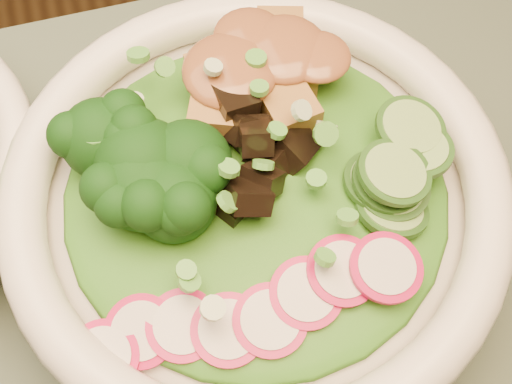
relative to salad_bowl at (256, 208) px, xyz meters
name	(u,v)px	position (x,y,z in m)	size (l,w,h in m)	color
salad_bowl	(256,208)	(0.00, 0.00, 0.00)	(0.31, 0.31, 0.08)	white
lettuce_bed	(256,191)	(0.00, 0.00, 0.02)	(0.23, 0.23, 0.03)	#215912
broccoli_florets	(132,183)	(-0.07, 0.01, 0.04)	(0.09, 0.08, 0.05)	black
radish_slices	(267,309)	(-0.01, -0.07, 0.03)	(0.13, 0.05, 0.02)	#B50D45
cucumber_slices	(384,178)	(0.07, -0.02, 0.04)	(0.08, 0.08, 0.04)	#8BBF6A
mushroom_heap	(255,157)	(0.00, 0.01, 0.04)	(0.08, 0.08, 0.05)	black
tofu_cubes	(255,79)	(0.02, 0.07, 0.04)	(0.10, 0.07, 0.04)	#986332
peanut_sauce	(255,64)	(0.02, 0.07, 0.05)	(0.08, 0.06, 0.02)	brown
scallion_garnish	(256,168)	(0.00, 0.00, 0.05)	(0.22, 0.22, 0.03)	#519E37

